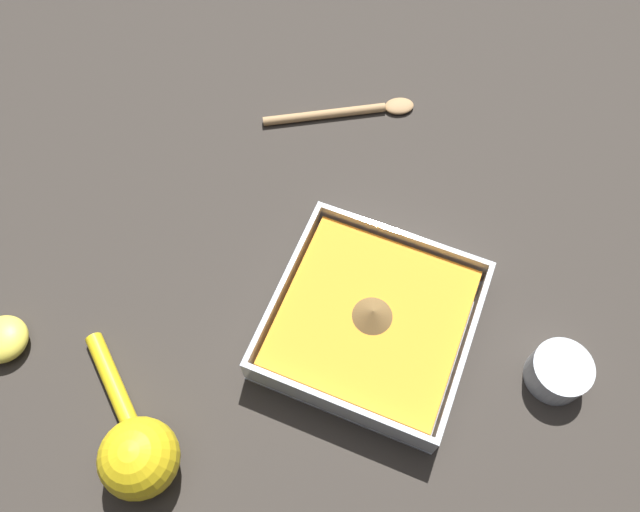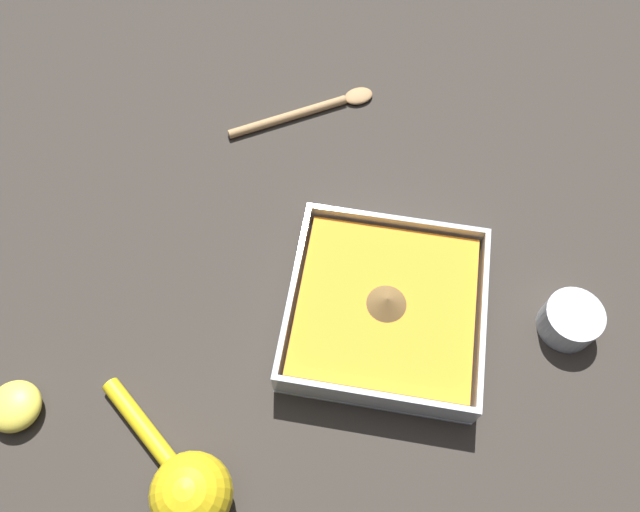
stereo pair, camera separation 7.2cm
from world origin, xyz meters
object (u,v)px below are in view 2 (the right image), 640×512
at_px(square_dish, 385,310).
at_px(spice_bowl, 570,321).
at_px(lemon_squeezer, 187,488).
at_px(lemon_half, 15,406).
at_px(wooden_spoon, 311,110).

height_order(square_dish, spice_bowl, square_dish).
height_order(spice_bowl, lemon_squeezer, lemon_squeezer).
xyz_separation_m(square_dish, spice_bowl, (0.21, 0.02, -0.00)).
relative_size(square_dish, lemon_half, 3.84).
relative_size(lemon_squeezer, wooden_spoon, 0.89).
distance_m(square_dish, lemon_squeezer, 0.28).
xyz_separation_m(lemon_squeezer, lemon_half, (-0.20, 0.05, -0.02)).
bearing_deg(lemon_half, wooden_spoon, 62.29).
bearing_deg(spice_bowl, wooden_spoon, 142.76).
relative_size(spice_bowl, lemon_squeezer, 0.39).
bearing_deg(lemon_half, square_dish, 24.68).
distance_m(lemon_squeezer, lemon_half, 0.21).
distance_m(lemon_squeezer, wooden_spoon, 0.50).
xyz_separation_m(lemon_squeezer, wooden_spoon, (0.03, 0.50, -0.03)).
distance_m(spice_bowl, wooden_spoon, 0.43).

